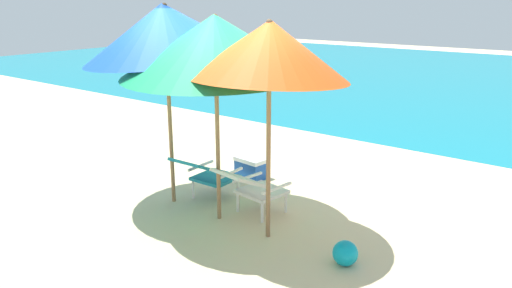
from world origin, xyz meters
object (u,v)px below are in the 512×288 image
lounge_chair_left (207,173)px  beach_ball (345,253)px  beach_umbrella_right (269,50)px  beach_umbrella_center (215,45)px  cooler_box (252,167)px  lounge_chair_right (252,186)px  beach_umbrella_left (165,31)px

lounge_chair_left → beach_ball: 2.29m
lounge_chair_left → beach_umbrella_right: 2.13m
beach_umbrella_center → cooler_box: beach_umbrella_center is taller
beach_umbrella_right → cooler_box: beach_umbrella_right is taller
lounge_chair_left → beach_ball: bearing=-9.3°
beach_ball → beach_umbrella_center: bearing=178.0°
lounge_chair_right → beach_umbrella_center: bearing=-134.4°
beach_umbrella_center → beach_ball: size_ratio=9.51×
lounge_chair_right → beach_umbrella_center: size_ratio=0.38×
beach_umbrella_right → beach_ball: bearing=-2.0°
lounge_chair_left → beach_umbrella_left: size_ratio=0.30×
beach_umbrella_left → beach_umbrella_right: (1.60, -0.06, -0.13)m
lounge_chair_left → beach_umbrella_center: bearing=-32.4°
beach_umbrella_center → cooler_box: (-0.57, 1.38, -1.94)m
beach_umbrella_left → beach_umbrella_right: size_ratio=1.20×
lounge_chair_left → cooler_box: 1.11m
beach_umbrella_left → beach_umbrella_center: bearing=-2.0°
beach_umbrella_center → cooler_box: size_ratio=4.96×
lounge_chair_left → beach_umbrella_center: (0.48, -0.31, 1.70)m
lounge_chair_right → beach_ball: lounge_chair_right is taller
lounge_chair_left → lounge_chair_right: size_ratio=0.94×
beach_umbrella_left → beach_umbrella_right: 1.61m
lounge_chair_left → lounge_chair_right: 0.77m
beach_umbrella_center → beach_umbrella_right: bearing=-2.1°
lounge_chair_right → beach_umbrella_right: (0.48, -0.32, 1.70)m
lounge_chair_right → cooler_box: (-0.86, 1.09, -0.24)m
beach_umbrella_left → cooler_box: 2.48m
beach_umbrella_left → lounge_chair_left: bearing=38.0°
beach_ball → beach_umbrella_right: bearing=178.0°
lounge_chair_right → beach_umbrella_left: 2.16m
beach_ball → lounge_chair_left: bearing=170.7°
beach_umbrella_left → cooler_box: (0.27, 1.35, -2.07)m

